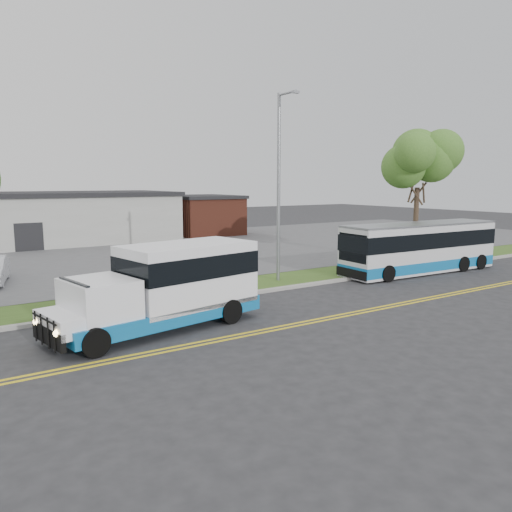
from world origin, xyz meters
TOP-DOWN VIEW (x-y plane):
  - ground at (0.00, 0.00)m, footprint 140.00×140.00m
  - lane_line_north at (0.00, -3.85)m, footprint 70.00×0.12m
  - lane_line_south at (0.00, -4.15)m, footprint 70.00×0.12m
  - curb at (0.00, 1.10)m, footprint 80.00×0.30m
  - verge at (0.00, 2.90)m, footprint 80.00×3.30m
  - parking_lot at (0.00, 17.00)m, footprint 80.00×25.00m
  - commercial_building at (-6.00, 27.00)m, footprint 25.40×10.40m
  - brick_wing at (10.50, 26.00)m, footprint 6.30×7.30m
  - tree_east at (14.00, 3.00)m, footprint 5.20×5.20m
  - streetlight_near at (3.00, 2.73)m, footprint 0.35×1.53m
  - shuttle_bus at (-5.01, -1.67)m, footprint 8.07×3.77m
  - transit_bus at (11.52, 0.60)m, footprint 10.47×2.90m
  - pedestrian at (-3.59, 1.90)m, footprint 0.59×0.39m
  - grocery_bag_left at (-3.89, 1.65)m, footprint 0.32×0.32m
  - grocery_bag_right at (-3.29, 2.15)m, footprint 0.32×0.32m

SIDE VIEW (x-z plane):
  - ground at x=0.00m, z-range 0.00..0.00m
  - lane_line_north at x=0.00m, z-range 0.00..0.01m
  - lane_line_south at x=0.00m, z-range 0.00..0.01m
  - verge at x=0.00m, z-range 0.00..0.10m
  - parking_lot at x=0.00m, z-range 0.00..0.10m
  - curb at x=0.00m, z-range 0.00..0.15m
  - grocery_bag_left at x=-3.89m, z-range 0.10..0.42m
  - grocery_bag_right at x=-3.29m, z-range 0.10..0.42m
  - pedestrian at x=-3.59m, z-range 0.10..1.71m
  - transit_bus at x=11.52m, z-range 0.02..2.89m
  - shuttle_bus at x=-5.01m, z-range 0.10..3.09m
  - brick_wing at x=10.50m, z-range 0.01..3.91m
  - commercial_building at x=-6.00m, z-range 0.01..4.36m
  - streetlight_near at x=3.00m, z-range 0.48..9.98m
  - tree_east at x=14.00m, z-range 2.04..10.37m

